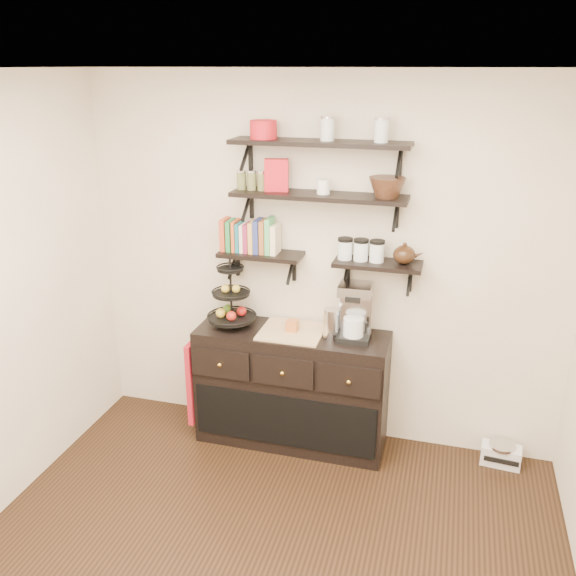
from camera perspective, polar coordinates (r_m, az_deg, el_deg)
The scene contains 20 objects.
ceiling at distance 2.52m, azimuth -5.51°, elevation 19.72°, with size 3.50×3.50×0.02m, color white.
back_wall at distance 4.42m, azimuth 3.15°, elevation 2.14°, with size 3.50×0.02×2.70m, color white.
shelf_top at distance 4.10m, azimuth 2.98°, elevation 13.37°, with size 1.20×0.27×0.23m.
shelf_mid at distance 4.16m, azimuth 2.89°, elevation 8.58°, with size 1.20×0.27×0.23m.
shelf_low_left at distance 4.39m, azimuth -2.53°, elevation 3.10°, with size 0.60×0.25×0.23m.
shelf_low_right at distance 4.22m, azimuth 8.40°, elevation 2.17°, with size 0.60×0.25×0.23m.
cookbooks at distance 4.37m, azimuth -3.39°, elevation 4.89°, with size 0.40×0.15×0.26m.
glass_canisters at distance 4.21m, azimuth 6.83°, elevation 3.44°, with size 0.32×0.10×0.13m.
sideboard at distance 4.61m, azimuth 0.37°, elevation -9.26°, with size 1.40×0.50×0.92m.
fruit_stand at distance 4.47m, azimuth -5.27°, elevation -1.38°, with size 0.35×0.35×0.52m.
candle at distance 4.38m, azimuth 0.40°, elevation -3.51°, with size 0.08×0.08×0.08m, color #B25E29.
coffee_maker at distance 4.27m, azimuth 6.31°, elevation -2.26°, with size 0.23×0.22×0.41m.
thermal_carafe at distance 4.28m, azimuth 4.06°, elevation -3.36°, with size 0.11×0.11×0.22m, color silver.
apron at distance 4.74m, azimuth -8.60°, elevation -8.40°, with size 0.04×0.28×0.65m, color maroon.
radio at distance 4.79m, azimuth 19.29°, elevation -14.48°, with size 0.28×0.20×0.17m.
recipe_box at distance 4.21m, azimuth -1.08°, elevation 10.51°, with size 0.16×0.06×0.22m, color red.
walnut_bowl at distance 4.07m, azimuth 9.25°, elevation 9.27°, with size 0.24×0.24×0.13m, color black, non-canonical shape.
ramekins at distance 4.14m, azimuth 3.34°, elevation 9.44°, with size 0.09×0.09×0.10m, color white.
teapot at distance 4.17m, azimuth 10.83°, elevation 3.22°, with size 0.20×0.15×0.15m, color black, non-canonical shape.
red_pot at distance 4.19m, azimuth -2.33°, elevation 14.60°, with size 0.18×0.18×0.12m, color red.
Camera 1 is at (0.89, -2.36, 2.72)m, focal length 38.00 mm.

